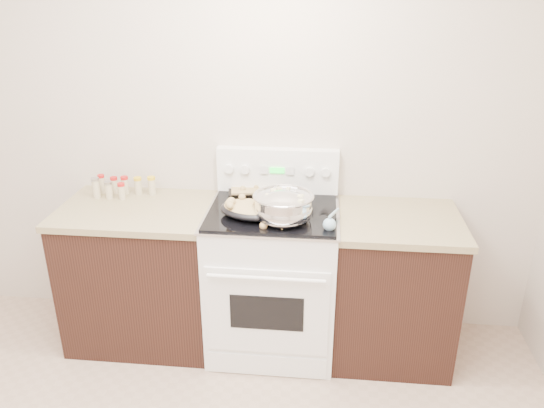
# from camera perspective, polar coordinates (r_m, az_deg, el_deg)

# --- Properties ---
(room_shell) EXTENTS (4.10, 3.60, 2.75)m
(room_shell) POSITION_cam_1_polar(r_m,az_deg,el_deg) (1.62, -17.62, 4.52)
(room_shell) COLOR beige
(room_shell) RESTS_ON ground
(counter_left) EXTENTS (0.93, 0.67, 0.92)m
(counter_left) POSITION_cam_1_polar(r_m,az_deg,el_deg) (3.51, -13.62, -7.19)
(counter_left) COLOR black
(counter_left) RESTS_ON ground
(counter_right) EXTENTS (0.73, 0.67, 0.92)m
(counter_right) POSITION_cam_1_polar(r_m,az_deg,el_deg) (3.35, 12.76, -8.60)
(counter_right) COLOR black
(counter_right) RESTS_ON ground
(kitchen_range) EXTENTS (0.78, 0.73, 1.22)m
(kitchen_range) POSITION_cam_1_polar(r_m,az_deg,el_deg) (3.32, 0.10, -7.76)
(kitchen_range) COLOR white
(kitchen_range) RESTS_ON ground
(mixing_bowl) EXTENTS (0.37, 0.37, 0.20)m
(mixing_bowl) POSITION_cam_1_polar(r_m,az_deg,el_deg) (2.94, 1.23, -0.36)
(mixing_bowl) COLOR silver
(mixing_bowl) RESTS_ON kitchen_range
(roasting_pan) EXTENTS (0.41, 0.34, 0.12)m
(roasting_pan) POSITION_cam_1_polar(r_m,az_deg,el_deg) (3.00, -2.39, -0.51)
(roasting_pan) COLOR black
(roasting_pan) RESTS_ON kitchen_range
(baking_sheet) EXTENTS (0.39, 0.30, 0.06)m
(baking_sheet) POSITION_cam_1_polar(r_m,az_deg,el_deg) (3.37, -1.78, 1.71)
(baking_sheet) COLOR black
(baking_sheet) RESTS_ON kitchen_range
(wooden_spoon) EXTENTS (0.13, 0.24, 0.04)m
(wooden_spoon) POSITION_cam_1_polar(r_m,az_deg,el_deg) (2.91, -0.49, -2.08)
(wooden_spoon) COLOR tan
(wooden_spoon) RESTS_ON kitchen_range
(blue_ladle) EXTENTS (0.09, 0.26, 0.09)m
(blue_ladle) POSITION_cam_1_polar(r_m,az_deg,el_deg) (2.88, 6.27, -2.03)
(blue_ladle) COLOR #85ADC6
(blue_ladle) RESTS_ON kitchen_range
(spice_jars) EXTENTS (0.38, 0.14, 0.13)m
(spice_jars) POSITION_cam_1_polar(r_m,az_deg,el_deg) (3.48, -15.99, 1.81)
(spice_jars) COLOR #BFB28C
(spice_jars) RESTS_ON counter_left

